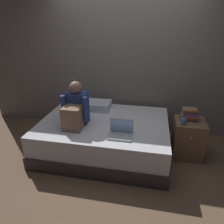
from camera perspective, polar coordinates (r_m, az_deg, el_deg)
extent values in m
plane|color=brown|center=(3.23, 0.33, -13.55)|extent=(8.00, 8.00, 0.00)
cube|color=slate|center=(3.81, 3.93, 14.50)|extent=(5.60, 0.10, 2.70)
cube|color=#332D2B|center=(3.45, -2.01, -8.77)|extent=(2.00, 1.50, 0.21)
cube|color=silver|center=(3.31, -2.07, -4.90)|extent=(1.96, 1.46, 0.32)
cube|color=brown|center=(3.43, 20.22, -6.87)|extent=(0.44, 0.44, 0.59)
sphere|color=gray|center=(3.18, 21.05, -6.83)|extent=(0.04, 0.04, 0.04)
cube|color=navy|center=(3.14, -9.42, 1.16)|extent=(0.30, 0.20, 0.48)
sphere|color=brown|center=(3.00, -10.03, 6.68)|extent=(0.18, 0.18, 0.18)
cube|color=brown|center=(2.98, -10.77, -1.68)|extent=(0.26, 0.24, 0.34)
cylinder|color=navy|center=(3.05, -13.21, 1.42)|extent=(0.07, 0.07, 0.34)
cylinder|color=navy|center=(2.94, -7.50, 0.99)|extent=(0.07, 0.07, 0.34)
cube|color=#9EA0A5|center=(2.79, 2.28, -6.78)|extent=(0.32, 0.22, 0.02)
cube|color=#9EA0A5|center=(2.84, 2.69, -3.71)|extent=(0.32, 0.01, 0.20)
cube|color=#8CB2EA|center=(2.83, 2.66, -3.78)|extent=(0.29, 0.00, 0.18)
cube|color=silver|center=(3.68, -4.90, 1.92)|extent=(0.56, 0.36, 0.13)
cube|color=#284C84|center=(3.34, 20.17, -1.73)|extent=(0.17, 0.15, 0.03)
cube|color=#9E2D28|center=(3.31, 20.59, -1.48)|extent=(0.18, 0.13, 0.03)
cube|color=brown|center=(3.31, 20.37, -0.88)|extent=(0.22, 0.15, 0.03)
cube|color=#703D84|center=(3.31, 20.77, -0.30)|extent=(0.19, 0.16, 0.04)
cube|color=brown|center=(3.29, 20.43, 0.26)|extent=(0.17, 0.13, 0.03)
cube|color=brown|center=(3.28, 20.69, 0.63)|extent=(0.21, 0.15, 0.03)
cylinder|color=teal|center=(3.15, 19.04, -2.47)|extent=(0.08, 0.08, 0.09)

